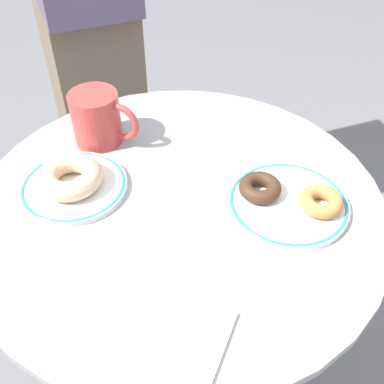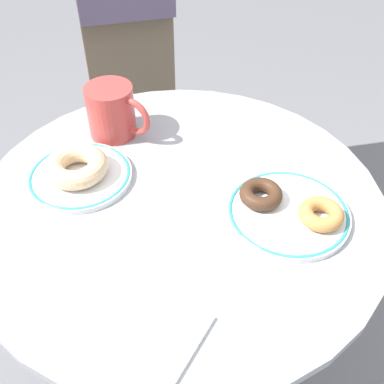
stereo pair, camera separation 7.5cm
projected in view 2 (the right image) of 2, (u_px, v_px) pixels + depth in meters
name	position (u px, v px, depth m)	size (l,w,h in m)	color
cafe_table	(181.00, 288.00, 0.95)	(0.69, 0.69, 0.75)	#999EA3
plate_left	(80.00, 176.00, 0.80)	(0.18, 0.18, 0.01)	white
plate_right	(288.00, 213.00, 0.74)	(0.20, 0.20, 0.01)	white
donut_glazed	(77.00, 166.00, 0.79)	(0.11, 0.11, 0.03)	#E0B789
donut_old_fashioned	(321.00, 214.00, 0.71)	(0.07, 0.07, 0.02)	#BC7F42
donut_chocolate	(261.00, 194.00, 0.75)	(0.07, 0.07, 0.02)	#422819
paper_napkin	(147.00, 325.00, 0.60)	(0.14, 0.11, 0.01)	white
coffee_mug	(113.00, 111.00, 0.87)	(0.14, 0.09, 0.10)	#B73D38
person_figure	(119.00, 4.00, 1.24)	(0.44, 0.48, 1.65)	brown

